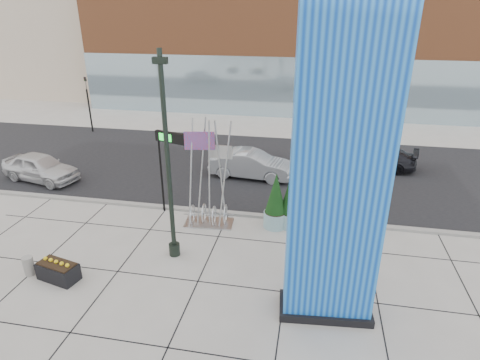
% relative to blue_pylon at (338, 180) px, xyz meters
% --- Properties ---
extents(ground, '(160.00, 160.00, 0.00)m').
position_rel_blue_pylon_xyz_m(ground, '(-5.30, 1.70, -4.50)').
color(ground, '#9E9991').
rests_on(ground, ground).
extents(street_asphalt, '(80.00, 12.00, 0.02)m').
position_rel_blue_pylon_xyz_m(street_asphalt, '(-5.30, 11.70, -4.49)').
color(street_asphalt, black).
rests_on(street_asphalt, ground).
extents(curb_edge, '(80.00, 0.30, 0.12)m').
position_rel_blue_pylon_xyz_m(curb_edge, '(-5.30, 5.70, -4.44)').
color(curb_edge, gray).
rests_on(curb_edge, ground).
extents(tower_podium, '(34.00, 10.00, 11.00)m').
position_rel_blue_pylon_xyz_m(tower_podium, '(-4.30, 28.70, 1.00)').
color(tower_podium, brown).
rests_on(tower_podium, ground).
extents(tower_glass_front, '(34.00, 0.60, 5.00)m').
position_rel_blue_pylon_xyz_m(tower_glass_front, '(-4.30, 23.90, -2.00)').
color(tower_glass_front, '#8CA5B2').
rests_on(tower_glass_front, ground).
extents(blue_pylon, '(2.89, 1.48, 9.31)m').
position_rel_blue_pylon_xyz_m(blue_pylon, '(0.00, 0.00, 0.00)').
color(blue_pylon, '#0C43BA').
rests_on(blue_pylon, ground).
extents(lamp_post, '(0.49, 0.42, 7.59)m').
position_rel_blue_pylon_xyz_m(lamp_post, '(-5.64, 2.12, -1.39)').
color(lamp_post, black).
rests_on(lamp_post, ground).
extents(public_art_sculpture, '(2.16, 1.20, 4.74)m').
position_rel_blue_pylon_xyz_m(public_art_sculpture, '(-4.94, 4.70, -3.25)').
color(public_art_sculpture, silver).
rests_on(public_art_sculpture, ground).
extents(concrete_bollard, '(0.37, 0.37, 0.71)m').
position_rel_blue_pylon_xyz_m(concrete_bollard, '(-10.28, -0.02, -4.14)').
color(concrete_bollard, gray).
rests_on(concrete_bollard, ground).
extents(overhead_street_sign, '(1.79, 0.71, 3.88)m').
position_rel_blue_pylon_xyz_m(overhead_street_sign, '(-6.67, 5.50, -1.16)').
color(overhead_street_sign, black).
rests_on(overhead_street_sign, ground).
extents(round_planter_east, '(1.05, 1.05, 2.61)m').
position_rel_blue_pylon_xyz_m(round_planter_east, '(1.00, 5.30, -3.26)').
color(round_planter_east, '#8DB8BE').
rests_on(round_planter_east, ground).
extents(round_planter_mid, '(0.99, 0.99, 2.48)m').
position_rel_blue_pylon_xyz_m(round_planter_mid, '(-2.10, 5.00, -3.32)').
color(round_planter_mid, '#8DB8BE').
rests_on(round_planter_mid, ground).
extents(round_planter_west, '(0.96, 0.96, 2.40)m').
position_rel_blue_pylon_xyz_m(round_planter_west, '(-1.50, 5.16, -3.36)').
color(round_planter_west, '#8DB8BE').
rests_on(round_planter_west, ground).
extents(box_planter_north, '(1.54, 1.01, 0.78)m').
position_rel_blue_pylon_xyz_m(box_planter_north, '(-9.10, -0.06, -4.14)').
color(box_planter_north, black).
rests_on(box_planter_north, ground).
extents(car_white_west, '(4.65, 2.66, 1.49)m').
position_rel_blue_pylon_xyz_m(car_white_west, '(-15.16, 7.62, -3.75)').
color(car_white_west, silver).
rests_on(car_white_west, ground).
extents(car_silver_mid, '(4.69, 1.98, 1.51)m').
position_rel_blue_pylon_xyz_m(car_silver_mid, '(-4.00, 10.20, -3.74)').
color(car_silver_mid, '#A9ACB1').
rests_on(car_silver_mid, ground).
extents(car_dark_east, '(4.74, 2.78, 1.29)m').
position_rel_blue_pylon_xyz_m(car_dark_east, '(3.00, 13.02, -3.85)').
color(car_dark_east, black).
rests_on(car_dark_east, ground).
extents(traffic_signal, '(0.15, 0.18, 4.10)m').
position_rel_blue_pylon_xyz_m(traffic_signal, '(-17.30, 16.70, -2.20)').
color(traffic_signal, black).
rests_on(traffic_signal, ground).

